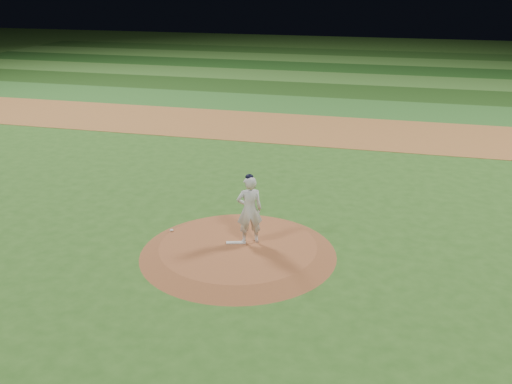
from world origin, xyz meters
TOP-DOWN VIEW (x-y plane):
  - ground at (0.00, 0.00)m, footprint 120.00×120.00m
  - infield_dirt_band at (0.00, 14.00)m, footprint 70.00×6.00m
  - outfield_stripe_0 at (0.00, 19.50)m, footprint 70.00×5.00m
  - outfield_stripe_1 at (0.00, 24.50)m, footprint 70.00×5.00m
  - outfield_stripe_2 at (0.00, 29.50)m, footprint 70.00×5.00m
  - outfield_stripe_3 at (0.00, 34.50)m, footprint 70.00×5.00m
  - outfield_stripe_4 at (0.00, 39.50)m, footprint 70.00×5.00m
  - outfield_stripe_5 at (0.00, 44.50)m, footprint 70.00×5.00m
  - pitchers_mound at (0.00, 0.00)m, footprint 5.50×5.50m
  - pitching_rubber at (-0.10, 0.12)m, footprint 0.57×0.28m
  - rosin_bag at (-2.16, 0.40)m, footprint 0.12×0.12m
  - pitcher_on_mound at (0.26, 0.29)m, footprint 0.85×0.73m

SIDE VIEW (x-z plane):
  - ground at x=0.00m, z-range 0.00..0.00m
  - outfield_stripe_0 at x=0.00m, z-range 0.00..0.02m
  - outfield_stripe_1 at x=0.00m, z-range 0.00..0.02m
  - outfield_stripe_2 at x=0.00m, z-range 0.00..0.02m
  - outfield_stripe_3 at x=0.00m, z-range 0.00..0.02m
  - outfield_stripe_4 at x=0.00m, z-range 0.00..0.02m
  - outfield_stripe_5 at x=0.00m, z-range 0.00..0.02m
  - infield_dirt_band at x=0.00m, z-range 0.00..0.02m
  - pitchers_mound at x=0.00m, z-range 0.00..0.25m
  - pitching_rubber at x=-0.10m, z-range 0.25..0.28m
  - rosin_bag at x=-2.16m, z-range 0.25..0.31m
  - pitcher_on_mound at x=0.26m, z-range 0.23..2.26m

